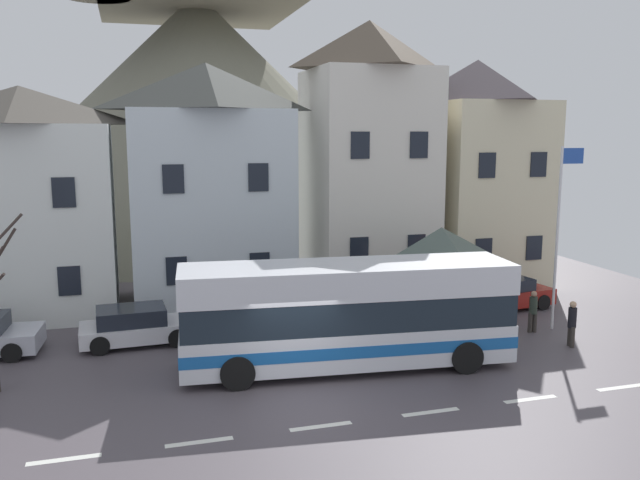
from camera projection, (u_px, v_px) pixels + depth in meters
ground_plane at (304, 402)px, 17.85m from camera, size 40.00×60.00×0.07m
townhouse_01 at (26, 202)px, 25.79m from camera, size 6.54×5.20×9.01m
townhouse_02 at (209, 185)px, 27.79m from camera, size 6.52×5.43×10.08m
townhouse_03 at (368, 159)px, 29.46m from camera, size 5.20×5.13×12.06m
townhouse_04 at (474, 172)px, 31.97m from camera, size 5.13×6.77×10.64m
hilltop_castle at (199, 107)px, 47.96m from camera, size 35.73×35.73×25.26m
transit_bus at (347, 316)px, 20.16m from camera, size 10.39×3.42×3.28m
bus_shelter at (441, 245)px, 24.64m from camera, size 3.60×3.60×3.72m
parked_car_00 at (502, 293)px, 27.14m from camera, size 4.21×2.33×1.29m
parked_car_01 at (135, 326)px, 22.60m from camera, size 3.88×2.05×1.30m
pedestrian_00 at (572, 323)px, 22.26m from camera, size 0.28×0.34×1.59m
pedestrian_01 at (533, 311)px, 23.86m from camera, size 0.35×0.29×1.55m
public_bench at (371, 304)px, 26.14m from camera, size 1.60×0.48×0.87m
flagpole at (560, 224)px, 23.78m from camera, size 0.95×0.10×6.75m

